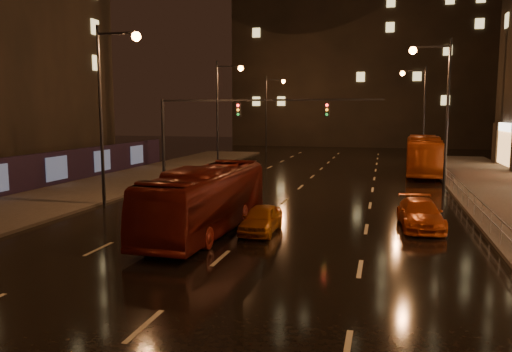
# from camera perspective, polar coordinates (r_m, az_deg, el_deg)

# --- Properties ---
(ground) EXTENTS (140.00, 140.00, 0.00)m
(ground) POSITION_cam_1_polar(r_m,az_deg,el_deg) (33.70, 4.57, -1.76)
(ground) COLOR black
(ground) RESTS_ON ground
(sidewalk_left) EXTENTS (7.00, 70.00, 0.15)m
(sidewalk_left) POSITION_cam_1_polar(r_m,az_deg,el_deg) (34.16, -19.93, -1.93)
(sidewalk_left) COLOR #38332D
(sidewalk_left) RESTS_ON ground
(building_distant) EXTENTS (44.00, 16.00, 36.00)m
(building_distant) POSITION_cam_1_polar(r_m,az_deg,el_deg) (85.76, 13.65, 15.62)
(building_distant) COLOR black
(building_distant) RESTS_ON ground
(traffic_signal) EXTENTS (15.31, 0.32, 6.20)m
(traffic_signal) POSITION_cam_1_polar(r_m,az_deg,el_deg) (34.51, -3.71, 6.36)
(traffic_signal) COLOR black
(traffic_signal) RESTS_ON ground
(railing_right) EXTENTS (0.05, 56.00, 1.00)m
(railing_right) POSITION_cam_1_polar(r_m,az_deg,el_deg) (31.44, 22.57, -1.30)
(railing_right) COLOR #99999E
(railing_right) RESTS_ON sidewalk_right
(bus_red) EXTENTS (2.65, 10.48, 2.91)m
(bus_red) POSITION_cam_1_polar(r_m,az_deg,el_deg) (22.26, -5.69, -2.67)
(bus_red) COLOR #59130C
(bus_red) RESTS_ON ground
(bus_curb) EXTENTS (3.22, 11.89, 3.28)m
(bus_curb) POSITION_cam_1_polar(r_m,az_deg,el_deg) (45.13, 18.62, 2.28)
(bus_curb) COLOR #9B3A0F
(bus_curb) RESTS_ON ground
(taxi_near) EXTENTS (1.46, 3.57, 1.21)m
(taxi_near) POSITION_cam_1_polar(r_m,az_deg,el_deg) (22.11, 0.59, -4.94)
(taxi_near) COLOR #BD6411
(taxi_near) RESTS_ON ground
(taxi_far) EXTENTS (2.14, 4.60, 1.30)m
(taxi_far) POSITION_cam_1_polar(r_m,az_deg,el_deg) (24.21, 18.26, -4.13)
(taxi_far) COLOR #BE4611
(taxi_far) RESTS_ON ground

